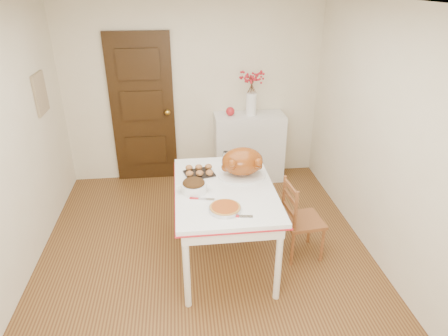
{
  "coord_description": "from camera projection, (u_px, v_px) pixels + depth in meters",
  "views": [
    {
      "loc": [
        -0.2,
        -3.3,
        2.67
      ],
      "look_at": [
        0.19,
        0.04,
        1.03
      ],
      "focal_mm": 31.54,
      "sensor_mm": 36.0,
      "label": 1
    }
  ],
  "objects": [
    {
      "name": "shaker_pair",
      "position": [
        250.0,
        156.0,
        4.32
      ],
      "size": [
        0.1,
        0.06,
        0.1
      ],
      "primitive_type": null,
      "rotation": [
        0.0,
        0.0,
        0.28
      ],
      "color": "white",
      "rests_on": "kitchen_table"
    },
    {
      "name": "chair_oak",
      "position": [
        303.0,
        219.0,
        4.03
      ],
      "size": [
        0.42,
        0.42,
        0.86
      ],
      "primitive_type": null,
      "rotation": [
        0.0,
        0.0,
        1.67
      ],
      "color": "#9A562E",
      "rests_on": "floor"
    },
    {
      "name": "rolls_tray",
      "position": [
        199.0,
        171.0,
        4.01
      ],
      "size": [
        0.33,
        0.29,
        0.08
      ],
      "primitive_type": null,
      "rotation": [
        0.0,
        0.0,
        0.26
      ],
      "color": "#9C6033",
      "rests_on": "kitchen_table"
    },
    {
      "name": "sideboard",
      "position": [
        249.0,
        147.0,
        5.59
      ],
      "size": [
        0.96,
        0.43,
        0.96
      ],
      "primitive_type": "cube",
      "color": "white",
      "rests_on": "floor"
    },
    {
      "name": "pie_server",
      "position": [
        240.0,
        216.0,
        3.31
      ],
      "size": [
        0.23,
        0.09,
        0.01
      ],
      "primitive_type": null,
      "rotation": [
        0.0,
        0.0,
        -0.14
      ],
      "color": "silver",
      "rests_on": "kitchen_table"
    },
    {
      "name": "floor",
      "position": [
        206.0,
        258.0,
        4.14
      ],
      "size": [
        3.5,
        4.0,
        0.0
      ],
      "primitive_type": "cube",
      "color": "#492814",
      "rests_on": "ground"
    },
    {
      "name": "wall_left",
      "position": [
        2.0,
        159.0,
        3.41
      ],
      "size": [
        0.0,
        4.0,
        2.5
      ],
      "primitive_type": "cube",
      "color": "beige",
      "rests_on": "ground"
    },
    {
      "name": "photo_board",
      "position": [
        40.0,
        93.0,
        4.37
      ],
      "size": [
        0.03,
        0.35,
        0.45
      ],
      "primitive_type": "cube",
      "color": "tan",
      "rests_on": "ground"
    },
    {
      "name": "wall_back",
      "position": [
        193.0,
        92.0,
        5.37
      ],
      "size": [
        3.5,
        0.0,
        2.5
      ],
      "primitive_type": "cube",
      "color": "beige",
      "rests_on": "ground"
    },
    {
      "name": "apple",
      "position": [
        230.0,
        111.0,
        5.33
      ],
      "size": [
        0.12,
        0.12,
        0.12
      ],
      "primitive_type": "sphere",
      "color": "#B31A20",
      "rests_on": "sideboard"
    },
    {
      "name": "pumpkin_pie",
      "position": [
        225.0,
        208.0,
        3.39
      ],
      "size": [
        0.36,
        0.36,
        0.06
      ],
      "primitive_type": "cylinder",
      "rotation": [
        0.0,
        0.0,
        -0.37
      ],
      "color": "#933D12",
      "rests_on": "kitchen_table"
    },
    {
      "name": "ceiling",
      "position": [
        200.0,
        1.0,
        3.04
      ],
      "size": [
        3.5,
        4.0,
        0.0
      ],
      "primitive_type": "cube",
      "color": "white",
      "rests_on": "ground"
    },
    {
      "name": "drinking_glass",
      "position": [
        226.0,
        156.0,
        4.29
      ],
      "size": [
        0.07,
        0.07,
        0.11
      ],
      "primitive_type": "cylinder",
      "rotation": [
        0.0,
        0.0,
        0.14
      ],
      "color": "white",
      "rests_on": "kitchen_table"
    },
    {
      "name": "wall_right",
      "position": [
        385.0,
        141.0,
        3.77
      ],
      "size": [
        0.0,
        4.0,
        2.5
      ],
      "primitive_type": "cube",
      "color": "beige",
      "rests_on": "ground"
    },
    {
      "name": "wall_front",
      "position": [
        234.0,
        321.0,
        1.8
      ],
      "size": [
        3.5,
        0.0,
        2.5
      ],
      "primitive_type": "cube",
      "color": "beige",
      "rests_on": "ground"
    },
    {
      "name": "turkey_platter",
      "position": [
        242.0,
        163.0,
        3.91
      ],
      "size": [
        0.54,
        0.46,
        0.3
      ],
      "primitive_type": null,
      "rotation": [
        0.0,
        0.0,
        -0.18
      ],
      "color": "#853A0F",
      "rests_on": "kitchen_table"
    },
    {
      "name": "kitchen_table",
      "position": [
        225.0,
        224.0,
        3.97
      ],
      "size": [
        0.97,
        1.41,
        0.85
      ],
      "primitive_type": null,
      "color": "white",
      "rests_on": "floor"
    },
    {
      "name": "door_back",
      "position": [
        143.0,
        110.0,
        5.37
      ],
      "size": [
        0.85,
        0.06,
        2.06
      ],
      "primitive_type": "cube",
      "color": "black",
      "rests_on": "ground"
    },
    {
      "name": "berry_vase",
      "position": [
        251.0,
        92.0,
        5.25
      ],
      "size": [
        0.33,
        0.33,
        0.63
      ],
      "primitive_type": null,
      "color": "white",
      "rests_on": "sideboard"
    },
    {
      "name": "stuffing_dish",
      "position": [
        194.0,
        186.0,
        3.68
      ],
      "size": [
        0.31,
        0.25,
        0.12
      ],
      "primitive_type": null,
      "rotation": [
        0.0,
        0.0,
        -0.01
      ],
      "color": "#462A0F",
      "rests_on": "kitchen_table"
    },
    {
      "name": "carving_knife",
      "position": [
        202.0,
        199.0,
        3.57
      ],
      "size": [
        0.24,
        0.1,
        0.01
      ],
      "primitive_type": null,
      "rotation": [
        0.0,
        0.0,
        -0.22
      ],
      "color": "silver",
      "rests_on": "kitchen_table"
    }
  ]
}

